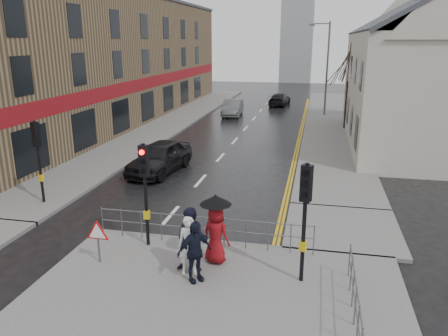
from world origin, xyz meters
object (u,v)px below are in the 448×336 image
at_px(pedestrian_a, 189,246).
at_px(pedestrian_with_umbrella, 216,227).
at_px(pedestrian_d, 194,252).
at_px(car_mid, 233,108).
at_px(pedestrian_b, 192,240).
at_px(car_parked, 160,157).

xyz_separation_m(pedestrian_a, pedestrian_with_umbrella, (0.57, 0.84, 0.26)).
distance_m(pedestrian_d, car_mid, 28.54).
bearing_deg(pedestrian_with_umbrella, car_mid, 99.98).
height_order(pedestrian_b, car_parked, pedestrian_b).
height_order(pedestrian_d, car_parked, pedestrian_d).
distance_m(pedestrian_a, car_mid, 28.16).
bearing_deg(pedestrian_with_umbrella, pedestrian_b, -130.49).
bearing_deg(car_mid, pedestrian_d, -84.45).
relative_size(pedestrian_with_umbrella, car_mid, 0.48).
bearing_deg(pedestrian_d, pedestrian_with_umbrella, 31.31).
bearing_deg(pedestrian_b, pedestrian_with_umbrella, 45.01).
bearing_deg(car_parked, car_mid, 96.88).
height_order(pedestrian_a, pedestrian_d, same).
bearing_deg(car_mid, pedestrian_b, -84.72).
xyz_separation_m(pedestrian_with_umbrella, pedestrian_d, (-0.33, -1.18, -0.26)).
xyz_separation_m(pedestrian_with_umbrella, car_mid, (-4.76, 27.01, -0.56)).
relative_size(car_parked, car_mid, 1.08).
bearing_deg(pedestrian_a, pedestrian_b, 70.61).
bearing_deg(pedestrian_with_umbrella, car_parked, 119.46).
relative_size(pedestrian_b, pedestrian_d, 1.10).
height_order(pedestrian_a, pedestrian_with_umbrella, pedestrian_with_umbrella).
xyz_separation_m(pedestrian_b, car_parked, (-4.49, 9.56, -0.29)).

